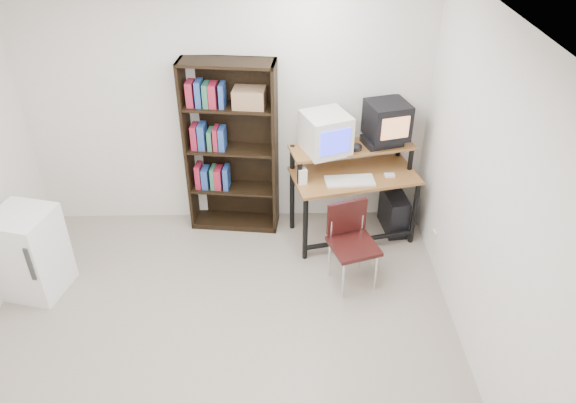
{
  "coord_description": "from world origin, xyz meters",
  "views": [
    {
      "loc": [
        0.49,
        -3.13,
        3.55
      ],
      "look_at": [
        0.58,
        1.1,
        0.75
      ],
      "focal_mm": 35.0,
      "sensor_mm": 36.0,
      "label": 1
    }
  ],
  "objects_px": {
    "computer_desk": "(354,177)",
    "crt_tv": "(387,120)",
    "pc_tower": "(394,211)",
    "crt_monitor": "(326,133)",
    "bookshelf": "(232,146)",
    "mini_fridge": "(30,253)",
    "school_chair": "(351,237)"
  },
  "relations": [
    {
      "from": "computer_desk",
      "to": "bookshelf",
      "type": "height_order",
      "value": "bookshelf"
    },
    {
      "from": "school_chair",
      "to": "crt_monitor",
      "type": "bearing_deg",
      "value": 87.34
    },
    {
      "from": "mini_fridge",
      "to": "crt_monitor",
      "type": "bearing_deg",
      "value": 31.35
    },
    {
      "from": "bookshelf",
      "to": "mini_fridge",
      "type": "xyz_separation_m",
      "value": [
        -1.76,
        -1.02,
        -0.51
      ]
    },
    {
      "from": "pc_tower",
      "to": "computer_desk",
      "type": "bearing_deg",
      "value": -175.99
    },
    {
      "from": "crt_monitor",
      "to": "school_chair",
      "type": "bearing_deg",
      "value": -96.43
    },
    {
      "from": "crt_monitor",
      "to": "pc_tower",
      "type": "bearing_deg",
      "value": -17.06
    },
    {
      "from": "crt_tv",
      "to": "mini_fridge",
      "type": "xyz_separation_m",
      "value": [
        -3.27,
        -0.95,
        -0.81
      ]
    },
    {
      "from": "mini_fridge",
      "to": "bookshelf",
      "type": "bearing_deg",
      "value": 44.53
    },
    {
      "from": "computer_desk",
      "to": "crt_monitor",
      "type": "height_order",
      "value": "crt_monitor"
    },
    {
      "from": "pc_tower",
      "to": "bookshelf",
      "type": "bearing_deg",
      "value": 168.26
    },
    {
      "from": "crt_monitor",
      "to": "mini_fridge",
      "type": "xyz_separation_m",
      "value": [
        -2.67,
        -0.81,
        -0.75
      ]
    },
    {
      "from": "pc_tower",
      "to": "mini_fridge",
      "type": "xyz_separation_m",
      "value": [
        -3.43,
        -0.87,
        0.21
      ]
    },
    {
      "from": "pc_tower",
      "to": "bookshelf",
      "type": "distance_m",
      "value": 1.83
    },
    {
      "from": "mini_fridge",
      "to": "crt_tv",
      "type": "bearing_deg",
      "value": 30.56
    },
    {
      "from": "crt_monitor",
      "to": "bookshelf",
      "type": "relative_size",
      "value": 0.29
    },
    {
      "from": "crt_tv",
      "to": "mini_fridge",
      "type": "bearing_deg",
      "value": -178.87
    },
    {
      "from": "school_chair",
      "to": "mini_fridge",
      "type": "distance_m",
      "value": 2.87
    },
    {
      "from": "crt_tv",
      "to": "school_chair",
      "type": "xyz_separation_m",
      "value": [
        -0.4,
        -0.87,
        -0.74
      ]
    },
    {
      "from": "crt_monitor",
      "to": "school_chair",
      "type": "xyz_separation_m",
      "value": [
        0.2,
        -0.74,
        -0.67
      ]
    },
    {
      "from": "crt_monitor",
      "to": "crt_tv",
      "type": "bearing_deg",
      "value": -8.74
    },
    {
      "from": "computer_desk",
      "to": "pc_tower",
      "type": "xyz_separation_m",
      "value": [
        0.47,
        0.09,
        -0.48
      ]
    },
    {
      "from": "computer_desk",
      "to": "pc_tower",
      "type": "bearing_deg",
      "value": -1.58
    },
    {
      "from": "computer_desk",
      "to": "crt_tv",
      "type": "height_order",
      "value": "crt_tv"
    },
    {
      "from": "school_chair",
      "to": "bookshelf",
      "type": "xyz_separation_m",
      "value": [
        -1.11,
        0.94,
        0.44
      ]
    },
    {
      "from": "crt_tv",
      "to": "crt_monitor",
      "type": "bearing_deg",
      "value": 177.56
    },
    {
      "from": "crt_monitor",
      "to": "pc_tower",
      "type": "xyz_separation_m",
      "value": [
        0.76,
        0.06,
        -0.95
      ]
    },
    {
      "from": "computer_desk",
      "to": "school_chair",
      "type": "distance_m",
      "value": 0.74
    },
    {
      "from": "computer_desk",
      "to": "pc_tower",
      "type": "relative_size",
      "value": 2.92
    },
    {
      "from": "school_chair",
      "to": "mini_fridge",
      "type": "relative_size",
      "value": 0.96
    },
    {
      "from": "crt_tv",
      "to": "mini_fridge",
      "type": "height_order",
      "value": "crt_tv"
    },
    {
      "from": "computer_desk",
      "to": "crt_monitor",
      "type": "xyz_separation_m",
      "value": [
        -0.29,
        0.03,
        0.47
      ]
    }
  ]
}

